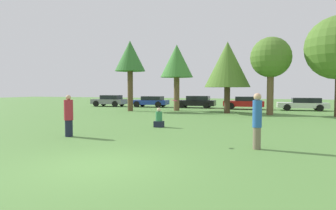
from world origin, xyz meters
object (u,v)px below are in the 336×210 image
at_px(parked_car_grey, 110,100).
at_px(parked_car_black, 196,102).
at_px(frisbee, 174,100).
at_px(tree_3, 271,58).
at_px(parked_car_red, 244,102).
at_px(person_thrower, 69,116).
at_px(bystander_sitting, 159,119).
at_px(tree_2, 227,65).
at_px(parked_car_white, 303,104).
at_px(tree_1, 177,62).
at_px(person_catcher, 257,120).
at_px(parked_car_blue, 151,101).
at_px(tree_0, 130,57).

distance_m(parked_car_grey, parked_car_black, 10.43).
height_order(frisbee, tree_3, tree_3).
distance_m(tree_3, parked_car_red, 7.76).
xyz_separation_m(person_thrower, bystander_sitting, (2.47, 4.24, -0.47)).
bearing_deg(tree_2, parked_car_white, 41.96).
relative_size(bystander_sitting, parked_car_black, 0.24).
bearing_deg(tree_1, parked_car_black, 82.34).
relative_size(person_catcher, parked_car_black, 0.43).
bearing_deg(parked_car_black, tree_1, 79.55).
bearing_deg(parked_car_blue, parked_car_red, 175.33).
bearing_deg(bystander_sitting, tree_1, 103.49).
bearing_deg(tree_3, bystander_sitting, -118.71).
xyz_separation_m(frisbee, tree_1, (-5.19, 16.38, 3.02)).
xyz_separation_m(tree_1, parked_car_white, (11.37, 4.24, -3.97)).
bearing_deg(person_catcher, tree_0, -49.48).
xyz_separation_m(person_thrower, person_catcher, (7.70, -0.12, 0.10)).
distance_m(person_thrower, bystander_sitting, 4.93).
bearing_deg(parked_car_blue, person_catcher, 118.39).
xyz_separation_m(person_catcher, frisbee, (-2.94, 0.06, 0.62)).
relative_size(parked_car_blue, parked_car_white, 0.92).
xyz_separation_m(bystander_sitting, parked_car_grey, (-12.64, 16.25, 0.29)).
bearing_deg(frisbee, parked_car_blue, 115.04).
height_order(person_catcher, parked_car_black, person_catcher).
bearing_deg(parked_car_grey, parked_car_white, 177.44).
bearing_deg(person_catcher, parked_car_red, -82.97).
distance_m(tree_1, parked_car_black, 6.34).
height_order(bystander_sitting, tree_1, tree_1).
height_order(person_catcher, tree_0, tree_0).
height_order(person_thrower, tree_2, tree_2).
relative_size(person_thrower, parked_car_blue, 0.42).
bearing_deg(tree_3, tree_0, 179.25).
height_order(frisbee, parked_car_grey, frisbee).
distance_m(person_catcher, parked_car_red, 20.84).
relative_size(person_catcher, frisbee, 8.06).
height_order(tree_3, parked_car_grey, tree_3).
bearing_deg(tree_0, tree_2, 2.28).
distance_m(bystander_sitting, parked_car_white, 18.40).
bearing_deg(bystander_sitting, person_catcher, -39.79).
bearing_deg(tree_2, person_catcher, -78.05).
relative_size(tree_0, tree_3, 1.07).
bearing_deg(parked_car_black, parked_car_blue, 0.60).
xyz_separation_m(frisbee, tree_0, (-9.14, 14.51, 3.40)).
bearing_deg(tree_1, person_thrower, -88.50).
bearing_deg(frisbee, parked_car_black, 101.99).
relative_size(parked_car_grey, parked_car_white, 0.88).
bearing_deg(person_thrower, frisbee, 0.20).
relative_size(tree_2, parked_car_blue, 1.42).
xyz_separation_m(tree_3, parked_car_red, (-2.51, 6.30, -3.76)).
distance_m(bystander_sitting, tree_1, 13.13).
bearing_deg(parked_car_grey, tree_2, 156.11).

